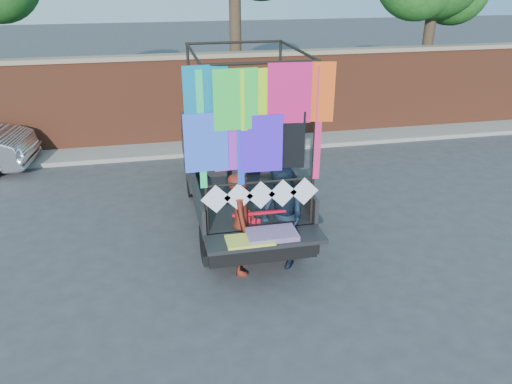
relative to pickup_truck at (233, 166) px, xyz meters
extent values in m
plane|color=#38383A|center=(0.08, -2.48, -0.90)|extent=(90.00, 90.00, 0.00)
cube|color=brown|center=(0.08, 4.52, 0.35)|extent=(30.00, 0.35, 2.50)
cube|color=gray|center=(0.08, 4.52, 1.65)|extent=(30.00, 0.45, 0.12)
cube|color=gray|center=(0.08, 3.82, -0.84)|extent=(30.00, 1.20, 0.12)
cylinder|color=#38281C|center=(1.08, 5.72, 1.83)|extent=(0.36, 0.36, 5.46)
cylinder|color=#38281C|center=(7.58, 5.72, 1.37)|extent=(0.36, 0.36, 4.55)
cylinder|color=black|center=(-0.83, 0.64, -0.55)|extent=(0.23, 0.70, 0.70)
cylinder|color=black|center=(-0.83, -2.24, -0.55)|extent=(0.23, 0.70, 0.70)
cylinder|color=black|center=(0.83, 0.64, -0.55)|extent=(0.23, 0.70, 0.70)
cylinder|color=black|center=(0.83, -2.24, -0.55)|extent=(0.23, 0.70, 0.70)
cube|color=black|center=(0.00, -0.85, -0.37)|extent=(1.81, 4.48, 0.32)
cube|color=black|center=(0.00, -1.65, -0.07)|extent=(1.92, 2.45, 0.11)
cube|color=black|center=(-0.94, -1.65, 0.16)|extent=(0.06, 2.45, 0.48)
cube|color=black|center=(0.94, -1.65, 0.16)|extent=(0.06, 2.45, 0.48)
cube|color=black|center=(0.00, -0.45, 0.16)|extent=(1.92, 0.06, 0.48)
cube|color=black|center=(0.00, 0.59, 0.22)|extent=(1.92, 1.71, 1.33)
cube|color=#8C9EAD|center=(0.00, 0.11, 0.64)|extent=(1.71, 0.06, 0.59)
cube|color=#8C9EAD|center=(0.00, 1.39, 0.43)|extent=(1.71, 0.11, 0.75)
cube|color=black|center=(0.00, 1.76, -0.05)|extent=(1.87, 0.96, 0.59)
cube|color=black|center=(0.00, -3.15, -0.05)|extent=(1.92, 0.59, 0.06)
cube|color=black|center=(0.00, -2.90, -0.46)|extent=(1.97, 0.16, 0.19)
cylinder|color=black|center=(-0.87, -2.77, 1.31)|extent=(0.05, 0.05, 2.67)
cylinder|color=black|center=(-0.87, -0.53, 1.31)|extent=(0.05, 0.05, 2.67)
cylinder|color=black|center=(0.88, -2.77, 1.31)|extent=(0.05, 0.05, 2.67)
cylinder|color=black|center=(0.88, -0.53, 1.31)|extent=(0.05, 0.05, 2.67)
cylinder|color=black|center=(0.00, -2.77, 2.65)|extent=(1.81, 0.05, 0.05)
cylinder|color=black|center=(0.00, -0.53, 2.65)|extent=(1.81, 0.05, 0.05)
cylinder|color=black|center=(-0.87, -1.65, 2.65)|extent=(0.05, 2.29, 0.05)
cylinder|color=black|center=(0.88, -1.65, 2.65)|extent=(0.05, 2.29, 0.05)
cylinder|color=black|center=(0.00, -2.77, 0.78)|extent=(1.81, 0.04, 0.04)
cube|color=#0B76A3|center=(-0.80, -2.79, 2.17)|extent=(0.66, 0.02, 0.91)
cube|color=#26D93E|center=(-0.40, -2.84, 2.17)|extent=(0.66, 0.02, 0.91)
cube|color=#B7FF1A|center=(0.00, -2.79, 2.17)|extent=(0.66, 0.02, 0.91)
cube|color=#D81864|center=(0.40, -2.84, 2.17)|extent=(0.66, 0.02, 0.91)
cube|color=#FF5315|center=(0.80, -2.79, 2.17)|extent=(0.66, 0.02, 0.91)
cube|color=#335DF6|center=(-0.80, -2.84, 1.47)|extent=(0.66, 0.02, 0.91)
cube|color=#A32BD8|center=(-0.40, -2.79, 1.47)|extent=(0.66, 0.02, 0.91)
cube|color=#451CFF|center=(0.00, -2.84, 1.47)|extent=(0.66, 0.02, 0.91)
cube|color=black|center=(0.40, -2.79, 1.47)|extent=(0.66, 0.02, 0.91)
cube|color=#1AD66B|center=(-0.91, -2.82, 1.69)|extent=(0.11, 0.01, 1.81)
cube|color=#DE2564|center=(0.91, -2.82, 1.69)|extent=(0.11, 0.01, 1.81)
cube|color=blue|center=(-0.32, -2.82, 1.69)|extent=(0.11, 0.01, 1.81)
cube|color=white|center=(-0.72, -2.81, 0.57)|extent=(0.48, 0.01, 0.48)
cube|color=white|center=(-0.36, -2.81, 0.57)|extent=(0.48, 0.01, 0.48)
cube|color=white|center=(0.00, -2.81, 0.57)|extent=(0.48, 0.01, 0.48)
cube|color=white|center=(0.36, -2.81, 0.57)|extent=(0.48, 0.01, 0.48)
cube|color=white|center=(0.73, -2.81, 0.57)|extent=(0.48, 0.01, 0.48)
cube|color=red|center=(0.11, -3.15, 0.02)|extent=(0.80, 0.48, 0.09)
cube|color=#D0DB45|center=(-0.27, -3.22, 0.00)|extent=(0.75, 0.43, 0.04)
imported|color=maroon|center=(-0.30, -2.64, 0.00)|extent=(0.52, 0.71, 1.81)
imported|color=#131F30|center=(0.42, -2.58, 0.01)|extent=(0.98, 1.09, 1.83)
cube|color=red|center=(0.06, -2.61, 0.15)|extent=(1.00, 0.06, 0.04)
cube|color=red|center=(-0.26, -2.63, -0.16)|extent=(0.06, 0.02, 0.58)
cube|color=red|center=(-0.17, -2.63, -0.18)|extent=(0.06, 0.02, 0.58)
cube|color=red|center=(-0.09, -2.63, -0.20)|extent=(0.06, 0.02, 0.58)
cube|color=red|center=(-0.01, -2.63, -0.22)|extent=(0.06, 0.02, 0.58)
camera|label=1|loc=(-1.58, -9.91, 3.89)|focal=35.00mm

